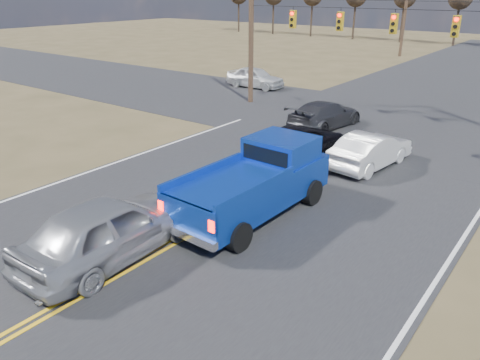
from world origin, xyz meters
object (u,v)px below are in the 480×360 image
Objects in this scene: cross_car_west at (255,77)px; white_car_queue at (371,150)px; silver_suv at (109,228)px; black_suv at (298,143)px; dgrey_car_queue at (325,115)px; pickup_truck at (256,182)px.

white_car_queue is at bearing -130.22° from cross_car_west.
black_suv is (-0.00, 10.14, -0.16)m from silver_suv.
white_car_queue is 0.90× the size of dgrey_car_queue.
cross_car_west is (-10.79, 22.05, -0.15)m from silver_suv.
black_suv is 1.21× the size of cross_car_west.
white_car_queue is 6.03m from dgrey_car_queue.
pickup_truck reaches higher than cross_car_west.
cross_car_west is (-9.32, 6.65, 0.05)m from dgrey_car_queue.
silver_suv is 24.55m from cross_car_west.
silver_suv reaches higher than dgrey_car_queue.
pickup_truck is at bearing -146.26° from cross_car_west.
cross_car_west is at bearing 127.26° from pickup_truck.
white_car_queue is (1.26, 6.52, -0.39)m from pickup_truck.
silver_suv reaches higher than black_suv.
pickup_truck reaches higher than silver_suv.
cross_car_west reaches higher than black_suv.
white_car_queue reaches higher than dgrey_car_queue.
cross_car_west reaches higher than white_car_queue.
black_suv is 16.06m from cross_car_west.
silver_suv is (-1.61, -4.69, -0.22)m from pickup_truck.
pickup_truck is at bearing -111.07° from silver_suv.
silver_suv reaches higher than white_car_queue.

